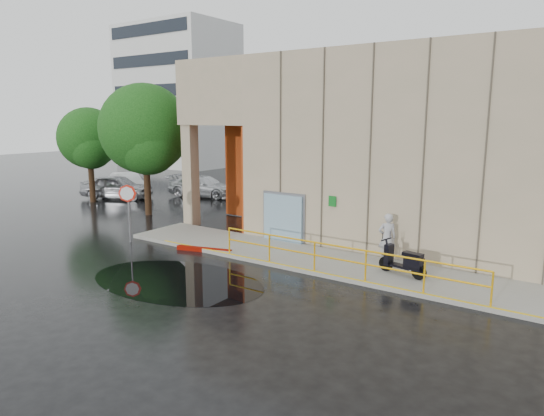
{
  "coord_description": "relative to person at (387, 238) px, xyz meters",
  "views": [
    {
      "loc": [
        11.22,
        -10.97,
        5.41
      ],
      "look_at": [
        1.62,
        3.0,
        2.19
      ],
      "focal_mm": 32.0,
      "sensor_mm": 36.0,
      "label": 1
    }
  ],
  "objects": [
    {
      "name": "ground",
      "position": [
        -4.99,
        -5.49,
        -1.06
      ],
      "size": [
        120.0,
        120.0,
        0.0
      ],
      "primitive_type": "plane",
      "color": "black",
      "rests_on": "ground"
    },
    {
      "name": "sidewalk",
      "position": [
        -0.99,
        -0.99,
        -0.99
      ],
      "size": [
        20.0,
        3.0,
        0.15
      ],
      "primitive_type": "cube",
      "color": "gray",
      "rests_on": "ground"
    },
    {
      "name": "building",
      "position": [
        0.11,
        5.49,
        3.14
      ],
      "size": [
        20.0,
        10.17,
        8.0
      ],
      "color": "tan",
      "rests_on": "ground"
    },
    {
      "name": "guardrail",
      "position": [
        -0.74,
        -2.34,
        -0.38
      ],
      "size": [
        9.56,
        0.06,
        1.03
      ],
      "color": "#E3A20B",
      "rests_on": "sidewalk"
    },
    {
      "name": "distant_building",
      "position": [
        -32.99,
        22.48,
        6.44
      ],
      "size": [
        12.0,
        8.08,
        15.0
      ],
      "color": "silver",
      "rests_on": "ground"
    },
    {
      "name": "person",
      "position": [
        0.0,
        0.0,
        0.0
      ],
      "size": [
        0.79,
        0.74,
        1.82
      ],
      "primitive_type": "imported",
      "rotation": [
        0.0,
        0.0,
        3.76
      ],
      "color": "#A7A7AB",
      "rests_on": "sidewalk"
    },
    {
      "name": "scooter",
      "position": [
        1.02,
        -1.14,
        -0.12
      ],
      "size": [
        1.81,
        0.94,
        1.37
      ],
      "rotation": [
        0.0,
        0.0,
        -0.22
      ],
      "color": "black",
      "rests_on": "sidewalk"
    },
    {
      "name": "stop_sign",
      "position": [
        -10.49,
        -3.08,
        0.79
      ],
      "size": [
        0.63,
        0.5,
        2.54
      ],
      "rotation": [
        0.0,
        0.0,
        0.27
      ],
      "color": "slate",
      "rests_on": "ground"
    },
    {
      "name": "red_curb",
      "position": [
        -6.79,
        -2.39,
        -0.97
      ],
      "size": [
        2.36,
        0.83,
        0.18
      ],
      "primitive_type": "cube",
      "rotation": [
        0.0,
        0.0,
        0.28
      ],
      "color": "#7A0A00",
      "rests_on": "ground"
    },
    {
      "name": "puddle",
      "position": [
        -5.15,
        -5.54,
        -1.06
      ],
      "size": [
        6.74,
        4.56,
        0.01
      ],
      "primitive_type": "cube",
      "rotation": [
        0.0,
        0.0,
        0.1
      ],
      "color": "black",
      "rests_on": "ground"
    },
    {
      "name": "car_a",
      "position": [
        -20.34,
        3.98,
        -0.26
      ],
      "size": [
        5.07,
        3.68,
        1.6
      ],
      "primitive_type": "imported",
      "rotation": [
        0.0,
        0.0,
        2.0
      ],
      "color": "#A8A9AF",
      "rests_on": "ground"
    },
    {
      "name": "car_b",
      "position": [
        -21.52,
        5.78,
        -0.33
      ],
      "size": [
        4.71,
        3.11,
        1.47
      ],
      "primitive_type": "imported",
      "rotation": [
        0.0,
        0.0,
        1.18
      ],
      "color": "white",
      "rests_on": "ground"
    },
    {
      "name": "car_c",
      "position": [
        -16.16,
        7.83,
        -0.34
      ],
      "size": [
        5.28,
        2.97,
        1.45
      ],
      "primitive_type": "imported",
      "rotation": [
        0.0,
        0.0,
        1.77
      ],
      "color": "silver",
      "rests_on": "ground"
    },
    {
      "name": "tree_near",
      "position": [
        -14.32,
        1.4,
        3.49
      ],
      "size": [
        4.87,
        4.87,
        7.17
      ],
      "rotation": [
        0.0,
        0.0,
        0.12
      ],
      "color": "black",
      "rests_on": "ground"
    },
    {
      "name": "tree_far",
      "position": [
        -20.44,
        2.19,
        2.85
      ],
      "size": [
        3.81,
        3.79,
        5.97
      ],
      "rotation": [
        0.0,
        0.0,
        0.19
      ],
      "color": "black",
      "rests_on": "ground"
    }
  ]
}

